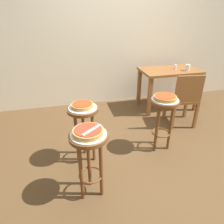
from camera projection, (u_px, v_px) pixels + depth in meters
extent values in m
plane|color=brown|center=(148.00, 146.00, 2.81)|extent=(6.00, 6.00, 0.00)
cube|color=beige|center=(118.00, 20.00, 3.55)|extent=(6.00, 0.10, 3.00)
cylinder|color=brown|center=(88.00, 136.00, 1.80)|extent=(0.35, 0.35, 0.03)
cylinder|color=brown|center=(89.00, 160.00, 2.05)|extent=(0.04, 0.04, 0.66)
cylinder|color=brown|center=(81.00, 173.00, 1.89)|extent=(0.04, 0.04, 0.66)
cylinder|color=brown|center=(101.00, 169.00, 1.93)|extent=(0.04, 0.04, 0.66)
torus|color=brown|center=(91.00, 175.00, 2.00)|extent=(0.24, 0.24, 0.02)
cylinder|color=white|center=(88.00, 134.00, 1.79)|extent=(0.32, 0.32, 0.01)
cylinder|color=tan|center=(88.00, 132.00, 1.78)|extent=(0.27, 0.27, 0.04)
cylinder|color=#B23823|center=(88.00, 129.00, 1.77)|extent=(0.24, 0.24, 0.01)
cylinder|color=brown|center=(165.00, 101.00, 2.48)|extent=(0.35, 0.35, 0.03)
cylinder|color=brown|center=(158.00, 122.00, 2.73)|extent=(0.04, 0.04, 0.66)
cylinder|color=brown|center=(157.00, 129.00, 2.57)|extent=(0.04, 0.04, 0.66)
cylinder|color=brown|center=(170.00, 127.00, 2.61)|extent=(0.04, 0.04, 0.66)
torus|color=brown|center=(161.00, 133.00, 2.68)|extent=(0.24, 0.24, 0.02)
cylinder|color=silver|center=(165.00, 100.00, 2.47)|extent=(0.33, 0.33, 0.01)
cylinder|color=#B78442|center=(165.00, 98.00, 2.45)|extent=(0.27, 0.27, 0.04)
cylinder|color=red|center=(165.00, 96.00, 2.44)|extent=(0.24, 0.24, 0.01)
cylinder|color=brown|center=(83.00, 110.00, 2.28)|extent=(0.35, 0.35, 0.03)
cylinder|color=brown|center=(84.00, 131.00, 2.53)|extent=(0.04, 0.04, 0.66)
cylinder|color=brown|center=(77.00, 139.00, 2.37)|extent=(0.04, 0.04, 0.66)
cylinder|color=brown|center=(93.00, 137.00, 2.41)|extent=(0.04, 0.04, 0.66)
torus|color=brown|center=(85.00, 143.00, 2.48)|extent=(0.24, 0.24, 0.02)
cylinder|color=silver|center=(83.00, 108.00, 2.27)|extent=(0.32, 0.32, 0.01)
cylinder|color=tan|center=(82.00, 106.00, 2.25)|extent=(0.24, 0.24, 0.04)
cylinder|color=red|center=(82.00, 104.00, 2.24)|extent=(0.21, 0.21, 0.01)
cube|color=brown|center=(170.00, 70.00, 3.59)|extent=(1.01, 0.61, 0.04)
cube|color=brown|center=(150.00, 97.00, 3.44)|extent=(0.06, 0.06, 0.68)
cube|color=brown|center=(198.00, 93.00, 3.63)|extent=(0.06, 0.06, 0.68)
cube|color=brown|center=(139.00, 87.00, 3.88)|extent=(0.06, 0.06, 0.68)
cube|color=brown|center=(182.00, 84.00, 4.07)|extent=(0.06, 0.06, 0.68)
cylinder|color=silver|center=(188.00, 68.00, 3.49)|extent=(0.08, 0.08, 0.10)
cylinder|color=white|center=(175.00, 67.00, 3.58)|extent=(0.04, 0.04, 0.08)
cube|color=brown|center=(182.00, 98.00, 3.18)|extent=(0.45, 0.45, 0.04)
cube|color=brown|center=(189.00, 89.00, 2.92)|extent=(0.40, 0.08, 0.40)
cube|color=brown|center=(186.00, 106.00, 3.46)|extent=(0.04, 0.04, 0.42)
cube|color=brown|center=(165.00, 107.00, 3.42)|extent=(0.04, 0.04, 0.42)
cube|color=brown|center=(196.00, 116.00, 3.14)|extent=(0.04, 0.04, 0.42)
cube|color=brown|center=(173.00, 117.00, 3.10)|extent=(0.04, 0.04, 0.42)
cube|color=silver|center=(92.00, 130.00, 1.75)|extent=(0.19, 0.15, 0.01)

